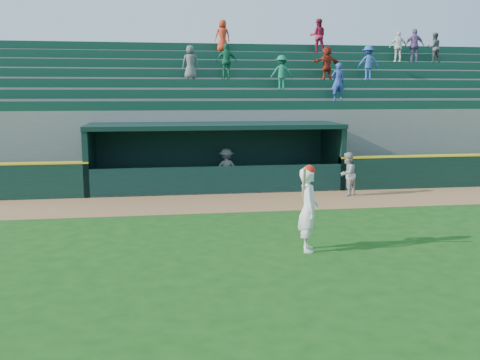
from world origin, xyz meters
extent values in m
plane|color=#164411|center=(0.00, 0.00, 0.00)|extent=(120.00, 120.00, 0.00)
cube|color=#94653B|center=(0.00, 4.90, 0.01)|extent=(40.00, 3.00, 0.01)
imported|color=#A5A5A0|center=(4.42, 5.49, 0.77)|extent=(0.95, 0.93, 1.55)
imported|color=#989793|center=(0.44, 7.88, 0.75)|extent=(0.97, 0.57, 1.50)
cube|color=slate|center=(0.00, 7.70, 0.02)|extent=(9.00, 2.60, 0.04)
cube|color=black|center=(-4.60, 7.70, 1.15)|extent=(0.20, 2.60, 2.30)
cube|color=black|center=(4.60, 7.70, 1.15)|extent=(0.20, 2.60, 2.30)
cube|color=black|center=(0.00, 9.00, 1.15)|extent=(9.40, 0.20, 2.30)
cube|color=black|center=(0.00, 7.70, 2.38)|extent=(9.40, 2.80, 0.16)
cube|color=black|center=(0.00, 6.48, 0.50)|extent=(9.00, 0.16, 1.00)
cube|color=brown|center=(0.00, 8.50, 0.25)|extent=(8.40, 0.45, 0.10)
cube|color=slate|center=(0.00, 9.53, 1.46)|extent=(34.00, 0.85, 2.91)
cube|color=#0F3828|center=(0.00, 9.41, 3.09)|extent=(34.00, 0.60, 0.36)
cube|color=slate|center=(0.00, 10.38, 1.68)|extent=(34.00, 0.85, 3.36)
cube|color=#0F3828|center=(0.00, 10.26, 3.54)|extent=(34.00, 0.60, 0.36)
cube|color=slate|center=(0.00, 11.22, 1.91)|extent=(34.00, 0.85, 3.81)
cube|color=#0F3828|center=(0.00, 11.11, 3.99)|extent=(34.00, 0.60, 0.36)
cube|color=slate|center=(0.00, 12.07, 2.13)|extent=(34.00, 0.85, 4.26)
cube|color=#0F3828|center=(0.00, 11.96, 4.44)|extent=(34.00, 0.60, 0.36)
cube|color=slate|center=(0.00, 12.93, 2.35)|extent=(34.00, 0.85, 4.71)
cube|color=#0F3828|center=(0.00, 12.81, 4.89)|extent=(34.00, 0.60, 0.36)
cube|color=slate|center=(0.00, 13.78, 2.58)|extent=(34.00, 0.85, 5.16)
cube|color=#0F3828|center=(0.00, 13.66, 5.34)|extent=(34.00, 0.60, 0.36)
cube|color=slate|center=(0.00, 14.62, 2.80)|extent=(34.00, 0.85, 5.61)
cube|color=#0F3828|center=(0.00, 14.51, 5.79)|extent=(34.00, 0.60, 0.36)
cube|color=slate|center=(0.00, 15.20, 2.80)|extent=(34.50, 0.30, 5.61)
imported|color=red|center=(1.02, 13.68, 6.27)|extent=(0.79, 0.57, 1.50)
imported|color=white|center=(9.51, 12.83, 5.80)|extent=(0.92, 0.55, 1.46)
imported|color=maroon|center=(5.38, 11.12, 4.90)|extent=(1.42, 0.69, 1.47)
imported|color=#284094|center=(5.33, 9.43, 4.05)|extent=(0.57, 0.38, 1.56)
imported|color=#4C4C4C|center=(11.36, 12.83, 5.78)|extent=(0.70, 0.55, 1.43)
imported|color=#176849|center=(3.12, 10.28, 4.44)|extent=(1.00, 0.67, 1.44)
imported|color=#815592|center=(10.34, 12.83, 5.87)|extent=(0.97, 0.47, 1.60)
imported|color=maroon|center=(5.72, 13.68, 6.33)|extent=(0.90, 0.77, 1.63)
imported|color=#2A4C9C|center=(7.31, 11.12, 4.93)|extent=(1.04, 0.69, 1.51)
imported|color=#555555|center=(-0.67, 11.12, 4.89)|extent=(0.72, 0.48, 1.43)
imported|color=#176944|center=(0.88, 11.12, 4.93)|extent=(0.91, 0.41, 1.52)
imported|color=white|center=(1.22, -0.74, 0.96)|extent=(0.58, 0.78, 1.93)
sphere|color=red|center=(1.22, -0.74, 1.86)|extent=(0.27, 0.27, 0.27)
cylinder|color=tan|center=(1.04, -0.96, 1.63)|extent=(0.18, 0.52, 0.76)
camera|label=1|loc=(-2.14, -12.27, 3.59)|focal=40.00mm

